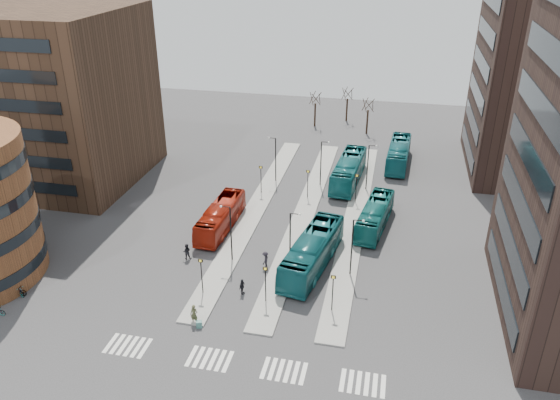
% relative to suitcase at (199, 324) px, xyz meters
% --- Properties ---
extents(ground, '(160.00, 160.00, 0.00)m').
position_rel_suitcase_xyz_m(ground, '(3.11, -7.44, -0.31)').
color(ground, '#313134').
rests_on(ground, ground).
extents(island_left, '(2.50, 45.00, 0.15)m').
position_rel_suitcase_xyz_m(island_left, '(-0.89, 22.56, -0.23)').
color(island_left, gray).
rests_on(island_left, ground).
extents(island_mid, '(2.50, 45.00, 0.15)m').
position_rel_suitcase_xyz_m(island_mid, '(5.11, 22.56, -0.23)').
color(island_mid, gray).
rests_on(island_mid, ground).
extents(island_right, '(2.50, 45.00, 0.15)m').
position_rel_suitcase_xyz_m(island_right, '(11.11, 22.56, -0.23)').
color(island_right, gray).
rests_on(island_right, ground).
extents(suitcase, '(0.59, 0.53, 0.61)m').
position_rel_suitcase_xyz_m(suitcase, '(0.00, 0.00, 0.00)').
color(suitcase, '#1C2A9C').
rests_on(suitcase, ground).
extents(red_bus, '(2.88, 10.78, 2.98)m').
position_rel_suitcase_xyz_m(red_bus, '(-3.49, 16.79, 1.18)').
color(red_bus, '#981B0B').
rests_on(red_bus, ground).
extents(teal_bus_a, '(4.94, 12.78, 3.47)m').
position_rel_suitcase_xyz_m(teal_bus_a, '(7.82, 11.30, 1.43)').
color(teal_bus_a, '#12575D').
rests_on(teal_bus_a, ground).
extents(teal_bus_b, '(3.81, 12.52, 3.44)m').
position_rel_suitcase_xyz_m(teal_bus_b, '(9.18, 32.51, 1.41)').
color(teal_bus_b, '#15676B').
rests_on(teal_bus_b, ground).
extents(teal_bus_c, '(3.99, 10.84, 2.95)m').
position_rel_suitcase_xyz_m(teal_bus_c, '(13.38, 20.79, 1.17)').
color(teal_bus_c, '#136260').
rests_on(teal_bus_c, ground).
extents(teal_bus_d, '(3.37, 11.83, 3.26)m').
position_rel_suitcase_xyz_m(teal_bus_d, '(15.51, 40.22, 1.32)').
color(teal_bus_d, '#15646C').
rests_on(teal_bus_d, ground).
extents(traveller, '(0.71, 0.49, 1.85)m').
position_rel_suitcase_xyz_m(traveller, '(-0.56, 0.42, 0.62)').
color(traveller, '#414328').
rests_on(traveller, ground).
extents(commuter_a, '(1.00, 0.88, 1.73)m').
position_rel_suitcase_xyz_m(commuter_a, '(-4.91, 9.93, 0.56)').
color(commuter_a, black).
rests_on(commuter_a, ground).
extents(commuter_b, '(0.60, 0.99, 1.57)m').
position_rel_suitcase_xyz_m(commuter_b, '(2.26, 5.38, 0.48)').
color(commuter_b, black).
rests_on(commuter_b, ground).
extents(commuter_c, '(0.75, 1.17, 1.73)m').
position_rel_suitcase_xyz_m(commuter_c, '(3.28, 10.23, 0.56)').
color(commuter_c, black).
rests_on(commuter_c, ground).
extents(bicycle_mid, '(1.82, 0.76, 1.06)m').
position_rel_suitcase_xyz_m(bicycle_mid, '(-17.89, 0.62, 0.22)').
color(bicycle_mid, gray).
rests_on(bicycle_mid, ground).
extents(bicycle_far, '(2.02, 1.33, 1.00)m').
position_rel_suitcase_xyz_m(bicycle_far, '(-17.89, 0.74, 0.19)').
color(bicycle_far, gray).
rests_on(bicycle_far, ground).
extents(crosswalk_stripes, '(22.35, 2.40, 0.01)m').
position_rel_suitcase_xyz_m(crosswalk_stripes, '(4.86, -3.44, -0.30)').
color(crosswalk_stripes, silver).
rests_on(crosswalk_stripes, ground).
extents(office_block, '(25.00, 20.12, 22.00)m').
position_rel_suitcase_xyz_m(office_block, '(-30.89, 26.55, 10.69)').
color(office_block, '#3F2A1D').
rests_on(office_block, ground).
extents(sign_poles, '(12.45, 22.12, 3.65)m').
position_rel_suitcase_xyz_m(sign_poles, '(4.71, 15.56, 2.10)').
color(sign_poles, black).
rests_on(sign_poles, ground).
extents(lamp_posts, '(14.04, 20.24, 6.12)m').
position_rel_suitcase_xyz_m(lamp_posts, '(5.74, 20.56, 3.27)').
color(lamp_posts, black).
rests_on(lamp_posts, ground).
extents(bare_trees, '(10.97, 8.14, 5.90)m').
position_rel_suitcase_xyz_m(bare_trees, '(5.77, 55.23, 2.42)').
color(bare_trees, black).
rests_on(bare_trees, ground).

